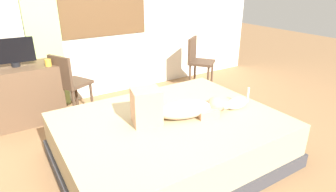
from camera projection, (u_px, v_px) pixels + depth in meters
ground_plane at (165, 171)px, 2.77m from camera, size 16.00×16.00×0.00m
back_wall_with_window at (81, 1)px, 4.00m from camera, size 6.40×0.14×2.90m
bed at (170, 140)px, 2.86m from camera, size 2.16×1.67×0.47m
person_lying at (175, 108)px, 2.73m from camera, size 0.94×0.45×0.34m
cat at (236, 103)px, 2.95m from camera, size 0.36×0.12×0.21m
desk at (23, 94)px, 3.62m from camera, size 0.90×0.56×0.74m
tv_monitor at (13, 52)px, 3.40m from camera, size 0.48×0.10×0.35m
cup at (48, 63)px, 3.47m from camera, size 0.08×0.08×0.09m
chair_by_desk at (68, 81)px, 3.66m from camera, size 0.51×0.51×0.86m
chair_spare at (198, 59)px, 4.66m from camera, size 0.53×0.53×0.86m
curtain_left at (41, 20)px, 3.70m from camera, size 0.44×0.06×2.47m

